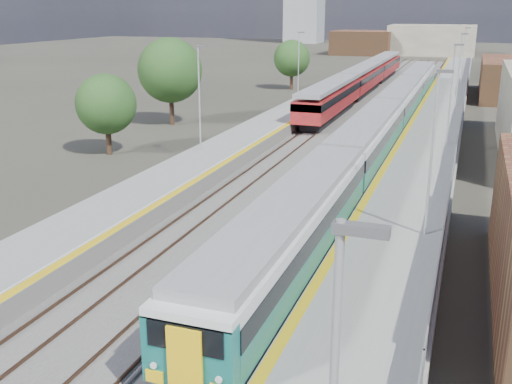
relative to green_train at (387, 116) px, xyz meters
The scene contains 11 objects.
ground 4.49m from the green_train, 112.38° to the left, with size 320.00×320.00×0.00m, color #47443A.
ballast_bed 7.50m from the green_train, 121.41° to the left, with size 10.50×155.00×0.06m, color #565451.
tracks 8.68m from the green_train, 111.95° to the left, with size 8.96×160.00×0.17m.
platform_right 7.39m from the green_train, 58.35° to the left, with size 4.70×155.00×8.52m.
platform_left 12.31m from the green_train, 149.83° to the left, with size 4.30×155.00×8.52m.
buildings 94.69m from the green_train, 102.01° to the left, with size 72.00×185.50×40.00m.
green_train is the anchor object (origin of this frame).
red_train 29.09m from the green_train, 103.93° to the left, with size 2.84×57.60×3.58m.
tree_a 23.16m from the green_train, 148.49° to the right, with size 4.62×4.62×6.26m.
tree_b 21.02m from the green_train, behind, with size 6.15×6.15×8.34m.
tree_c 34.66m from the green_train, 119.93° to the left, with size 5.01×5.01×6.79m.
Camera 1 is at (7.93, -4.81, 10.99)m, focal length 42.00 mm.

